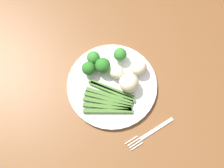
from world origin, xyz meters
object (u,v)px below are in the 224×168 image
object	(u,v)px
broccoli_back_right	(93,58)
fork	(150,133)
broccoli_right	(88,68)
cauliflower_mid	(129,83)
broccoli_front_left	(120,54)
asparagus_bundle	(109,100)
cauliflower_left	(139,67)
cauliflower_outer_edge	(117,72)
plate	(112,85)
dining_table	(104,81)
broccoli_near_center	(103,67)

from	to	relation	value
broccoli_back_right	fork	size ratio (longest dim) A/B	0.32
broccoli_right	cauliflower_mid	world-z (taller)	cauliflower_mid
broccoli_right	broccoli_front_left	bearing A→B (deg)	-84.97
asparagus_bundle	fork	xyz separation A→B (m)	(-0.14, -0.08, -0.02)
broccoli_front_left	broccoli_right	size ratio (longest dim) A/B	0.99
broccoli_front_left	cauliflower_left	distance (m)	0.07
cauliflower_outer_edge	fork	distance (m)	0.22
broccoli_back_right	asparagus_bundle	bearing A→B (deg)	179.69
plate	cauliflower_mid	size ratio (longest dim) A/B	4.67
broccoli_front_left	cauliflower_mid	xyz separation A→B (m)	(-0.10, 0.01, 0.00)
dining_table	broccoli_near_center	xyz separation A→B (m)	(-0.00, -0.00, 0.14)
broccoli_right	cauliflower_left	world-z (taller)	broccoli_right
plate	asparagus_bundle	xyz separation A→B (m)	(-0.05, 0.03, 0.01)
plate	asparagus_bundle	size ratio (longest dim) A/B	1.68
plate	broccoli_front_left	size ratio (longest dim) A/B	5.51
dining_table	cauliflower_left	world-z (taller)	cauliflower_left
asparagus_bundle	broccoli_near_center	distance (m)	0.11
cauliflower_left	fork	world-z (taller)	cauliflower_left
fork	broccoli_front_left	bearing A→B (deg)	-101.56
cauliflower_left	broccoli_front_left	bearing A→B (deg)	32.10
broccoli_back_right	broccoli_right	distance (m)	0.04
asparagus_bundle	cauliflower_mid	xyz separation A→B (m)	(0.02, -0.07, 0.03)
asparagus_bundle	broccoli_near_center	bearing A→B (deg)	-64.99
cauliflower_mid	cauliflower_left	xyz separation A→B (m)	(0.04, -0.05, -0.01)
cauliflower_left	dining_table	bearing A→B (deg)	67.43
asparagus_bundle	broccoli_front_left	xyz separation A→B (m)	(0.12, -0.09, 0.02)
fork	broccoli_right	bearing A→B (deg)	-77.53
plate	fork	xyz separation A→B (m)	(-0.19, -0.05, -0.01)
cauliflower_mid	broccoli_back_right	bearing A→B (deg)	31.33
plate	broccoli_right	distance (m)	0.09
cauliflower_mid	cauliflower_left	distance (m)	0.06
asparagus_bundle	broccoli_right	world-z (taller)	broccoli_right
broccoli_back_right	cauliflower_mid	xyz separation A→B (m)	(-0.12, -0.07, 0.00)
dining_table	broccoli_front_left	bearing A→B (deg)	-74.41
asparagus_bundle	broccoli_front_left	world-z (taller)	broccoli_front_left
broccoli_near_center	cauliflower_left	size ratio (longest dim) A/B	1.17
dining_table	fork	distance (m)	0.27
plate	broccoli_right	size ratio (longest dim) A/B	5.45
dining_table	asparagus_bundle	xyz separation A→B (m)	(-0.10, 0.02, 0.11)
asparagus_bundle	broccoli_right	xyz separation A→B (m)	(0.11, 0.03, 0.02)
cauliflower_mid	dining_table	bearing A→B (deg)	34.03
asparagus_bundle	cauliflower_outer_edge	bearing A→B (deg)	-90.92
plate	broccoli_near_center	distance (m)	0.07
broccoli_back_right	cauliflower_mid	bearing A→B (deg)	-148.67
plate	broccoli_back_right	xyz separation A→B (m)	(0.10, 0.03, 0.04)
dining_table	cauliflower_mid	xyz separation A→B (m)	(-0.08, -0.06, 0.14)
asparagus_bundle	broccoli_back_right	distance (m)	0.14
broccoli_near_center	plate	bearing A→B (deg)	-171.90
asparagus_bundle	cauliflower_outer_edge	xyz separation A→B (m)	(0.07, -0.05, 0.02)
broccoli_front_left	cauliflower_outer_edge	bearing A→B (deg)	148.35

